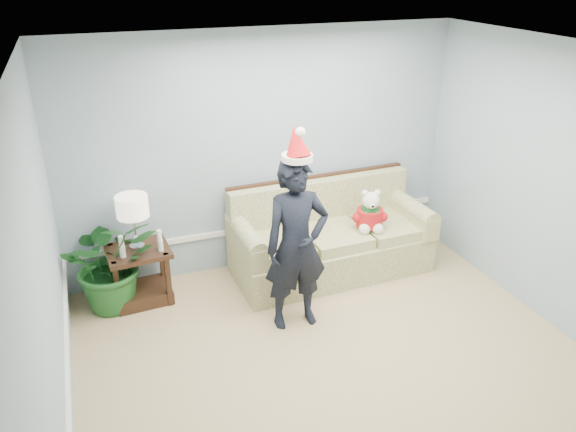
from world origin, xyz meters
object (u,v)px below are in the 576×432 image
(side_table, at_px, (142,280))
(sofa, at_px, (329,240))
(table_lamp, at_px, (132,209))
(teddy_bear, at_px, (370,215))
(houseplant, at_px, (111,262))
(man, at_px, (296,246))

(side_table, bearing_deg, sofa, -2.39)
(table_lamp, bearing_deg, teddy_bear, -7.82)
(houseplant, bearing_deg, side_table, 1.28)
(sofa, distance_m, man, 1.23)
(table_lamp, relative_size, teddy_bear, 1.20)
(sofa, bearing_deg, man, -132.54)
(table_lamp, xyz_separation_m, teddy_bear, (2.52, -0.35, -0.33))
(man, bearing_deg, houseplant, 152.44)
(sofa, distance_m, side_table, 2.13)
(man, bearing_deg, sofa, 50.74)
(sofa, bearing_deg, side_table, 176.09)
(teddy_bear, bearing_deg, table_lamp, -170.19)
(table_lamp, relative_size, man, 0.34)
(sofa, xyz_separation_m, houseplant, (-2.40, 0.08, 0.15))
(houseplant, distance_m, teddy_bear, 2.82)
(side_table, bearing_deg, houseplant, -178.72)
(side_table, relative_size, teddy_bear, 1.38)
(table_lamp, height_order, teddy_bear, table_lamp)
(side_table, relative_size, man, 0.38)
(houseplant, xyz_separation_m, teddy_bear, (2.80, -0.30, 0.20))
(man, distance_m, teddy_bear, 1.31)
(sofa, relative_size, side_table, 3.39)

